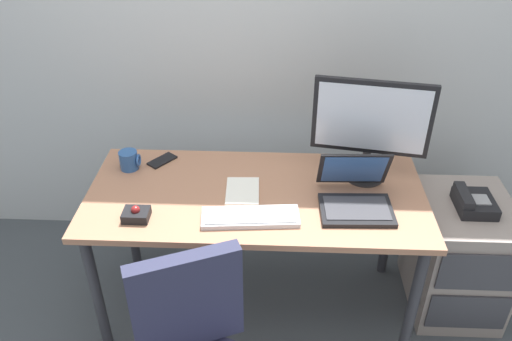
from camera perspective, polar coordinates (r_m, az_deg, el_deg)
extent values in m
plane|color=#42484C|center=(2.82, 0.00, -14.66)|extent=(8.00, 8.00, 0.00)
cube|color=#BABFC0|center=(2.68, 0.70, 18.32)|extent=(6.00, 0.10, 2.80)
cube|color=#A77254|center=(2.33, 0.00, -2.77)|extent=(1.53, 0.70, 0.03)
cylinder|color=#2D2D33|center=(2.49, -17.22, -13.08)|extent=(0.05, 0.05, 0.70)
cylinder|color=#2D2D33|center=(2.44, 17.00, -14.16)|extent=(0.05, 0.05, 0.70)
cylinder|color=#2D2D33|center=(2.90, -13.87, -4.78)|extent=(0.05, 0.05, 0.70)
cylinder|color=#2D2D33|center=(2.86, 14.62, -5.53)|extent=(0.05, 0.05, 0.70)
cube|color=gray|center=(2.83, 21.49, -8.67)|extent=(0.42, 0.52, 0.62)
cube|color=#38383D|center=(2.56, 23.72, -10.33)|extent=(0.38, 0.01, 0.21)
cube|color=#38383D|center=(2.73, 22.47, -14.33)|extent=(0.38, 0.01, 0.21)
cube|color=black|center=(2.61, 23.11, -3.39)|extent=(0.17, 0.20, 0.06)
cube|color=black|center=(2.56, 22.08, -2.56)|extent=(0.05, 0.18, 0.04)
cube|color=gray|center=(2.59, 23.73, -2.98)|extent=(0.07, 0.08, 0.01)
cube|color=#2D2F49|center=(1.89, -7.66, -14.21)|extent=(0.39, 0.21, 0.42)
cylinder|color=#262628|center=(2.48, 11.87, -0.60)|extent=(0.18, 0.18, 0.01)
cylinder|color=#262628|center=(2.44, 12.06, 0.80)|extent=(0.04, 0.04, 0.13)
cube|color=black|center=(2.32, 12.74, 5.77)|extent=(0.52, 0.11, 0.35)
cube|color=silver|center=(2.31, 12.73, 5.62)|extent=(0.47, 0.09, 0.31)
cube|color=silver|center=(2.17, -0.62, -5.20)|extent=(0.42, 0.17, 0.02)
cube|color=white|center=(2.16, -0.62, -4.91)|extent=(0.39, 0.15, 0.01)
cube|color=black|center=(2.25, 11.08, -4.34)|extent=(0.32, 0.23, 0.02)
cube|color=#38383D|center=(2.24, 11.11, -4.10)|extent=(0.28, 0.17, 0.00)
cube|color=black|center=(2.31, 10.78, 0.19)|extent=(0.31, 0.11, 0.20)
cube|color=#335999|center=(2.30, 10.80, 0.10)|extent=(0.28, 0.09, 0.18)
cube|color=black|center=(2.22, -13.15, -4.80)|extent=(0.11, 0.09, 0.04)
sphere|color=maroon|center=(2.21, -13.23, -4.27)|extent=(0.04, 0.04, 0.04)
cylinder|color=#2A518C|center=(2.54, -13.94, 1.11)|extent=(0.09, 0.09, 0.09)
torus|color=#2E5697|center=(2.53, -12.90, 1.13)|extent=(0.01, 0.06, 0.06)
cube|color=white|center=(2.33, -1.50, -2.29)|extent=(0.16, 0.21, 0.01)
cube|color=black|center=(2.58, -10.37, 1.10)|extent=(0.14, 0.15, 0.01)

